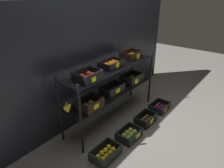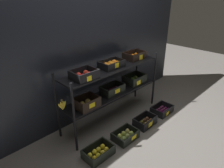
{
  "view_description": "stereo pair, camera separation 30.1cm",
  "coord_description": "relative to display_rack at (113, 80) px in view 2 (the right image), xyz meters",
  "views": [
    {
      "loc": [
        -2.13,
        -1.71,
        1.88
      ],
      "look_at": [
        0.0,
        0.0,
        0.6
      ],
      "focal_mm": 32.4,
      "sensor_mm": 36.0,
      "label": 1
    },
    {
      "loc": [
        -1.93,
        -1.93,
        1.88
      ],
      "look_at": [
        0.0,
        0.0,
        0.6
      ],
      "focal_mm": 32.4,
      "sensor_mm": 36.0,
      "label": 2
    }
  ],
  "objects": [
    {
      "name": "crate_ground_lemon",
      "position": [
        -0.71,
        -0.46,
        -0.62
      ],
      "size": [
        0.37,
        0.25,
        0.12
      ],
      "color": "black",
      "rests_on": "ground_plane"
    },
    {
      "name": "crate_ground_pear",
      "position": [
        -0.23,
        -0.48,
        -0.61
      ],
      "size": [
        0.34,
        0.25,
        0.12
      ],
      "color": "black",
      "rests_on": "ground_plane"
    },
    {
      "name": "ground_plane",
      "position": [
        -0.0,
        0.01,
        -0.66
      ],
      "size": [
        10.0,
        10.0,
        0.0
      ],
      "primitive_type": "plane",
      "color": "#605B56"
    },
    {
      "name": "storefront_wall",
      "position": [
        -0.0,
        0.4,
        0.23
      ],
      "size": [
        4.06,
        0.12,
        1.79
      ],
      "primitive_type": "cube",
      "color": "black",
      "rests_on": "ground_plane"
    },
    {
      "name": "display_rack",
      "position": [
        0.0,
        0.0,
        0.0
      ],
      "size": [
        1.78,
        0.42,
        0.98
      ],
      "color": "black",
      "rests_on": "ground_plane"
    },
    {
      "name": "crate_ground_kiwi",
      "position": [
        0.22,
        -0.48,
        -0.61
      ],
      "size": [
        0.35,
        0.23,
        0.14
      ],
      "color": "black",
      "rests_on": "ground_plane"
    },
    {
      "name": "crate_ground_plum",
      "position": [
        0.7,
        -0.47,
        -0.62
      ],
      "size": [
        0.35,
        0.26,
        0.11
      ],
      "color": "black",
      "rests_on": "ground_plane"
    }
  ]
}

